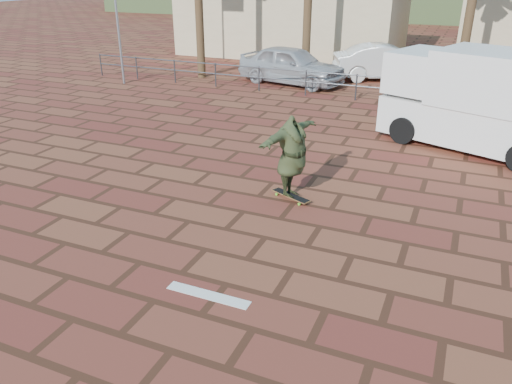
{
  "coord_description": "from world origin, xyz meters",
  "views": [
    {
      "loc": [
        3.93,
        -6.83,
        4.71
      ],
      "look_at": [
        0.54,
        1.07,
        0.8
      ],
      "focal_mm": 35.0,
      "sensor_mm": 36.0,
      "label": 1
    }
  ],
  "objects_px": {
    "longboard": "(291,196)",
    "campervan": "(486,99)",
    "car_silver": "(292,65)",
    "skateboarder": "(292,157)",
    "car_white": "(387,62)"
  },
  "relations": [
    {
      "from": "campervan",
      "to": "car_silver",
      "type": "distance_m",
      "value": 9.73
    },
    {
      "from": "skateboarder",
      "to": "car_white",
      "type": "bearing_deg",
      "value": 11.61
    },
    {
      "from": "longboard",
      "to": "car_silver",
      "type": "distance_m",
      "value": 11.89
    },
    {
      "from": "car_silver",
      "to": "car_white",
      "type": "xyz_separation_m",
      "value": [
        3.64,
        2.5,
        -0.03
      ]
    },
    {
      "from": "car_white",
      "to": "campervan",
      "type": "bearing_deg",
      "value": -177.77
    },
    {
      "from": "car_silver",
      "to": "skateboarder",
      "type": "bearing_deg",
      "value": -148.28
    },
    {
      "from": "longboard",
      "to": "campervan",
      "type": "relative_size",
      "value": 0.18
    },
    {
      "from": "car_white",
      "to": "longboard",
      "type": "bearing_deg",
      "value": 158.17
    },
    {
      "from": "car_silver",
      "to": "car_white",
      "type": "relative_size",
      "value": 1.01
    },
    {
      "from": "skateboarder",
      "to": "car_white",
      "type": "height_order",
      "value": "skateboarder"
    },
    {
      "from": "skateboarder",
      "to": "car_silver",
      "type": "height_order",
      "value": "skateboarder"
    },
    {
      "from": "longboard",
      "to": "campervan",
      "type": "xyz_separation_m",
      "value": [
        3.7,
        5.21,
        1.33
      ]
    },
    {
      "from": "skateboarder",
      "to": "car_white",
      "type": "xyz_separation_m",
      "value": [
        -0.32,
        13.69,
        -0.23
      ]
    },
    {
      "from": "longboard",
      "to": "campervan",
      "type": "distance_m",
      "value": 6.53
    },
    {
      "from": "campervan",
      "to": "longboard",
      "type": "bearing_deg",
      "value": -104.79
    }
  ]
}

